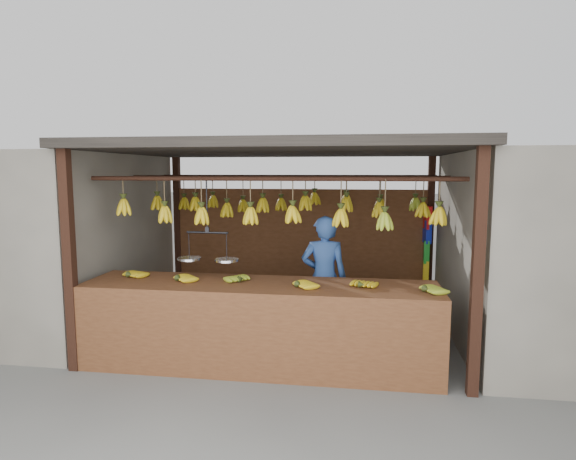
# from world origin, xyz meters

# --- Properties ---
(ground) EXTENTS (80.00, 80.00, 0.00)m
(ground) POSITION_xyz_m (0.00, 0.00, 0.00)
(ground) COLOR #5B5B57
(stall) EXTENTS (4.30, 3.30, 2.40)m
(stall) POSITION_xyz_m (0.00, 0.33, 1.97)
(stall) COLOR black
(stall) RESTS_ON ground
(neighbor_left) EXTENTS (3.00, 3.00, 2.30)m
(neighbor_left) POSITION_xyz_m (-3.60, 0.00, 1.15)
(neighbor_left) COLOR slate
(neighbor_left) RESTS_ON ground
(counter) EXTENTS (3.75, 0.85, 0.96)m
(counter) POSITION_xyz_m (-0.09, -1.24, 0.71)
(counter) COLOR #5A321B
(counter) RESTS_ON ground
(hanging_bananas) EXTENTS (3.56, 2.23, 0.39)m
(hanging_bananas) POSITION_xyz_m (0.01, 0.00, 1.62)
(hanging_bananas) COLOR gold
(hanging_bananas) RESTS_ON ground
(balance_scale) EXTENTS (0.68, 0.27, 0.89)m
(balance_scale) POSITION_xyz_m (-0.69, -1.00, 1.18)
(balance_scale) COLOR black
(balance_scale) RESTS_ON ground
(vendor) EXTENTS (0.59, 0.41, 1.54)m
(vendor) POSITION_xyz_m (0.52, -0.17, 0.77)
(vendor) COLOR #3359A5
(vendor) RESTS_ON ground
(bag_bundles) EXTENTS (0.08, 0.26, 1.15)m
(bag_bundles) POSITION_xyz_m (1.94, 1.35, 1.01)
(bag_bundles) COLOR red
(bag_bundles) RESTS_ON ground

